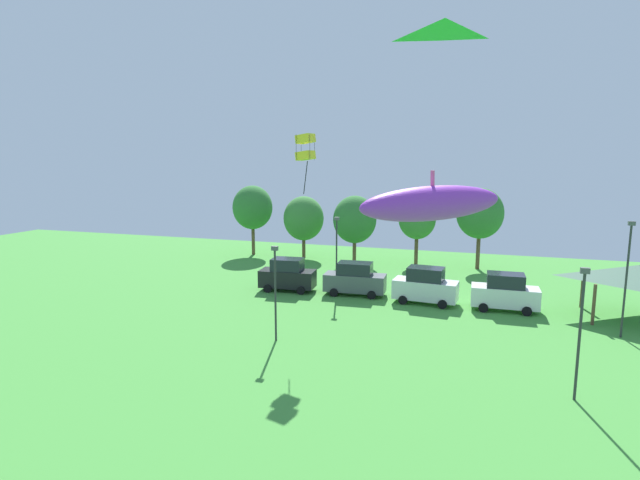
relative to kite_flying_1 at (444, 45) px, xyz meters
name	(u,v)px	position (x,y,z in m)	size (l,w,h in m)	color
kite_flying_1	(444,45)	(0.00, 0.00, 0.00)	(3.79, 2.94, 0.48)	green
kite_flying_2	(305,147)	(-8.10, 3.55, -4.49)	(1.11, 1.07, 3.57)	yellow
kite_flying_8	(432,203)	(0.70, -10.56, -6.44)	(4.11, 3.60, 1.48)	purple
parked_car_leftmost	(288,275)	(-12.27, 10.89, -14.16)	(4.45, 2.31, 2.58)	black
parked_car_second_from_left	(355,279)	(-6.92, 11.28, -14.18)	(4.72, 2.17, 2.53)	#4C5156
parked_car_third_from_left	(425,286)	(-1.56, 10.64, -14.13)	(4.63, 2.31, 2.64)	silver
parked_car_rightmost_in_row	(505,293)	(3.79, 10.61, -14.16)	(4.43, 2.10, 2.57)	silver
park_pavilion	(638,273)	(11.69, 11.03, -12.33)	(7.13, 5.09, 3.60)	brown
light_post_0	(580,326)	(6.19, -2.26, -12.12)	(0.36, 0.20, 5.79)	#2D2D33
light_post_1	(337,252)	(-8.19, 10.62, -12.01)	(0.36, 0.20, 6.01)	#2D2D33
light_post_2	(627,273)	(10.06, 7.08, -11.61)	(0.36, 0.20, 6.79)	#2D2D33
light_post_3	(275,287)	(-8.79, 0.36, -12.29)	(0.36, 0.20, 5.47)	#2D2D33
treeline_tree_0	(253,208)	(-21.53, 24.03, -10.27)	(4.29, 4.29, 7.52)	brown
treeline_tree_1	(304,218)	(-15.68, 24.06, -11.24)	(4.21, 4.21, 6.50)	brown
treeline_tree_2	(355,220)	(-9.81, 22.57, -10.98)	(4.25, 4.25, 6.78)	brown
treeline_tree_3	(417,219)	(-3.92, 24.05, -10.90)	(3.59, 3.59, 6.51)	brown
treeline_tree_4	(480,214)	(1.87, 23.94, -10.14)	(4.31, 4.31, 7.66)	brown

